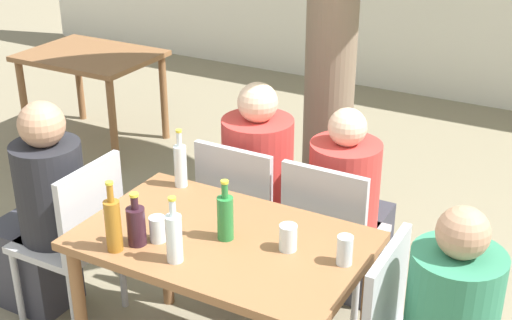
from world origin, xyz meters
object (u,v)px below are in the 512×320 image
dining_table_back (91,67)px  patio_chair_0 (77,233)px  patio_chair_2 (244,209)px  person_seated_3 (349,214)px  water_bottle_0 (180,164)px  wine_bottle_3 (136,225)px  amber_bottle_1 (113,224)px  water_bottle_2 (174,237)px  drinking_glass_0 (158,229)px  drinking_glass_2 (345,250)px  patio_chair_3 (331,232)px  person_seated_2 (265,189)px  drinking_glass_1 (288,237)px  person_seated_0 (42,219)px  dining_table_front (223,256)px  green_bottle_4 (225,217)px

dining_table_back → patio_chair_0: size_ratio=1.12×
patio_chair_2 → person_seated_3: bearing=-154.5°
water_bottle_0 → wine_bottle_3: (0.15, -0.55, -0.02)m
wine_bottle_3 → amber_bottle_1: bearing=-122.2°
patio_chair_0 → patio_chair_2: same height
water_bottle_2 → person_seated_3: bearing=73.7°
drinking_glass_0 → drinking_glass_2: bearing=16.0°
patio_chair_0 → wine_bottle_3: 0.69m
patio_chair_3 → person_seated_3: size_ratio=0.81×
amber_bottle_1 → drinking_glass_0: 0.20m
person_seated_2 → drinking_glass_1: size_ratio=10.31×
person_seated_3 → water_bottle_0: 0.95m
patio_chair_0 → person_seated_0: bearing=-90.0°
dining_table_front → patio_chair_2: (-0.25, 0.63, -0.13)m
water_bottle_0 → wine_bottle_3: bearing=-75.0°
dining_table_back → person_seated_3: (2.64, -1.03, -0.13)m
water_bottle_0 → wine_bottle_3: water_bottle_0 is taller
green_bottle_4 → drinking_glass_0: bearing=-147.9°
water_bottle_2 → green_bottle_4: 0.26m
person_seated_0 → green_bottle_4: size_ratio=4.30×
person_seated_0 → person_seated_3: 1.60m
dining_table_back → drinking_glass_1: bearing=-34.6°
patio_chair_0 → person_seated_2: bearing=144.7°
person_seated_3 → water_bottle_2: person_seated_3 is taller
wine_bottle_3 → drinking_glass_0: bearing=45.3°
person_seated_0 → drinking_glass_1: (1.39, 0.05, 0.27)m
amber_bottle_1 → patio_chair_2: bearing=84.2°
dining_table_back → patio_chair_0: (1.53, -1.90, -0.11)m
amber_bottle_1 → drinking_glass_0: (0.12, 0.15, -0.07)m
green_bottle_4 → drinking_glass_2: green_bottle_4 is taller
water_bottle_2 → drinking_glass_1: water_bottle_2 is taller
patio_chair_3 → dining_table_front: bearing=68.2°
person_seated_0 → wine_bottle_3: 0.89m
patio_chair_2 → wine_bottle_3: 0.91m
amber_bottle_1 → wine_bottle_3: 0.10m
person_seated_3 → drinking_glass_1: 0.87m
person_seated_0 → amber_bottle_1: 0.88m
person_seated_2 → water_bottle_0: person_seated_2 is taller
person_seated_3 → wine_bottle_3: person_seated_3 is taller
person_seated_3 → patio_chair_3: bearing=90.0°
drinking_glass_2 → drinking_glass_0: bearing=-164.0°
drinking_glass_0 → drinking_glass_2: size_ratio=0.90×
water_bottle_2 → person_seated_0: bearing=166.1°
green_bottle_4 → drinking_glass_1: (0.28, 0.05, -0.05)m
patio_chair_2 → water_bottle_2: size_ratio=3.14×
green_bottle_4 → drinking_glass_1: bearing=10.9°
patio_chair_0 → amber_bottle_1: bearing=59.3°
patio_chair_3 → drinking_glass_0: 0.96m
dining_table_front → person_seated_2: bearing=106.3°
drinking_glass_1 → dining_table_back: bearing=145.4°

